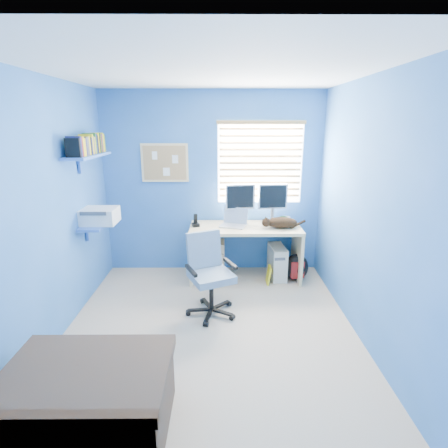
{
  "coord_description": "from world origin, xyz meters",
  "views": [
    {
      "loc": [
        0.12,
        -3.22,
        2.07
      ],
      "look_at": [
        0.15,
        0.65,
        0.95
      ],
      "focal_mm": 28.0,
      "sensor_mm": 36.0,
      "label": 1
    }
  ],
  "objects_px": {
    "cat": "(282,223)",
    "office_chair": "(210,284)",
    "desk": "(245,252)",
    "tower_pc": "(277,262)",
    "laptop": "(233,218)"
  },
  "relations": [
    {
      "from": "cat",
      "to": "office_chair",
      "type": "relative_size",
      "value": 0.45
    },
    {
      "from": "desk",
      "to": "office_chair",
      "type": "xyz_separation_m",
      "value": [
        -0.45,
        -0.92,
        -0.03
      ]
    },
    {
      "from": "desk",
      "to": "tower_pc",
      "type": "height_order",
      "value": "desk"
    },
    {
      "from": "tower_pc",
      "to": "office_chair",
      "type": "height_order",
      "value": "office_chair"
    },
    {
      "from": "cat",
      "to": "tower_pc",
      "type": "height_order",
      "value": "cat"
    },
    {
      "from": "desk",
      "to": "laptop",
      "type": "distance_m",
      "value": 0.51
    },
    {
      "from": "desk",
      "to": "cat",
      "type": "bearing_deg",
      "value": -7.96
    },
    {
      "from": "cat",
      "to": "tower_pc",
      "type": "relative_size",
      "value": 0.9
    },
    {
      "from": "desk",
      "to": "cat",
      "type": "xyz_separation_m",
      "value": [
        0.48,
        -0.07,
        0.44
      ]
    },
    {
      "from": "tower_pc",
      "to": "desk",
      "type": "bearing_deg",
      "value": 176.5
    },
    {
      "from": "tower_pc",
      "to": "cat",
      "type": "bearing_deg",
      "value": -75.27
    },
    {
      "from": "cat",
      "to": "office_chair",
      "type": "xyz_separation_m",
      "value": [
        -0.93,
        -0.85,
        -0.47
      ]
    },
    {
      "from": "desk",
      "to": "laptop",
      "type": "relative_size",
      "value": 4.47
    },
    {
      "from": "laptop",
      "to": "cat",
      "type": "bearing_deg",
      "value": 12.19
    },
    {
      "from": "office_chair",
      "to": "tower_pc",
      "type": "bearing_deg",
      "value": 45.89
    }
  ]
}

